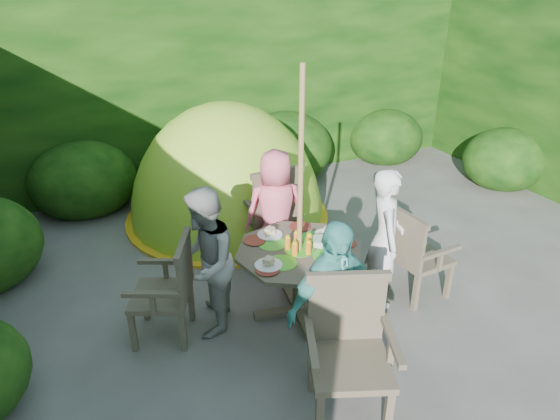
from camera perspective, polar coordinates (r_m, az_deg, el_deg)
name	(u,v)px	position (r m, az deg, el deg)	size (l,w,h in m)	color
ground	(376,310)	(4.72, 10.95, -11.13)	(60.00, 60.00, 0.00)	#4B4843
hedge_enclosure	(313,137)	(5.17, 3.78, 8.29)	(9.00, 9.00, 2.50)	black
patio_table	(299,260)	(4.31, 2.22, -5.73)	(1.28, 1.28, 0.78)	#42392B
parasol_pole	(300,202)	(4.05, 2.31, 0.92)	(0.04, 0.04, 2.20)	olive
garden_chair_right	(415,253)	(4.75, 15.15, -4.77)	(0.50, 0.55, 0.86)	#42392B
garden_chair_left	(169,289)	(4.20, -12.53, -8.77)	(0.63, 0.66, 0.87)	#42392B
garden_chair_back	(271,209)	(5.25, -1.08, 0.14)	(0.62, 0.56, 0.98)	#42392B
garden_chair_front	(349,347)	(3.51, 7.84, -15.25)	(0.72, 0.68, 0.96)	#42392B
child_right	(385,238)	(4.53, 11.94, -3.15)	(0.47, 0.31, 1.30)	silver
child_left	(205,263)	(4.13, -8.55, -6.02)	(0.63, 0.49, 1.29)	gray
child_back	(276,212)	(4.94, -0.49, -0.19)	(0.62, 0.40, 1.27)	#E75F75
child_front	(332,304)	(3.63, 5.93, -10.68)	(0.77, 0.32, 1.31)	#49AB9E
dome_tent	(229,216)	(6.30, -5.88, -0.71)	(2.51, 2.51, 2.86)	#9DC926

